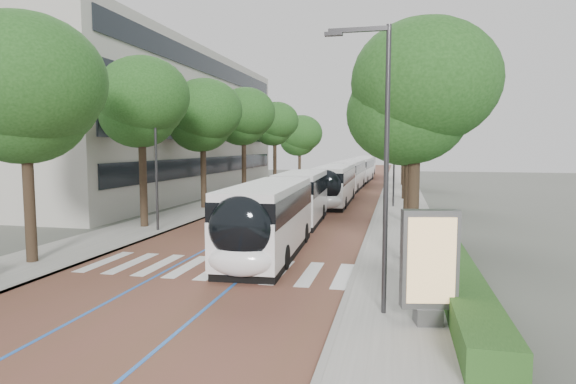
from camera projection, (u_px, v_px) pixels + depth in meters
The scene contains 22 objects.
ground at pixel (203, 275), 18.14m from camera, with size 160.00×160.00×0.00m, color #51544C.
road at pixel (336, 187), 56.95m from camera, with size 11.00×140.00×0.02m, color brown.
sidewalk_left at pixel (275, 186), 58.62m from camera, with size 4.00×140.00×0.12m, color gray.
sidewalk_right at pixel (401, 188), 55.28m from camera, with size 4.00×140.00×0.12m, color gray.
kerb_left at pixel (290, 186), 58.19m from camera, with size 0.20×140.00×0.14m, color gray.
kerb_right at pixel (384, 188), 55.70m from camera, with size 0.20×140.00×0.14m, color gray.
zebra_crossing at pixel (217, 268), 19.07m from camera, with size 10.55×3.60×0.01m.
lane_line_left at pixel (323, 187), 57.31m from camera, with size 0.12×126.00×0.01m, color blue.
lane_line_right at pixel (350, 187), 56.60m from camera, with size 0.12×126.00×0.01m, color blue.
office_building at pixel (132, 125), 48.98m from camera, with size 18.11×40.00×14.00m.
hedge at pixel (456, 276), 16.07m from camera, with size 1.20×14.00×0.80m, color #1E4517.
streetlight_near at pixel (380, 147), 13.30m from camera, with size 1.82×0.20×8.00m.
streetlight_far at pixel (392, 147), 37.56m from camera, with size 1.82×0.20×8.00m.
lamp_post_left at pixel (156, 159), 26.87m from camera, with size 0.14×0.14×8.00m, color #302F32.
trees_left at pixel (237, 124), 44.45m from camera, with size 6.41×61.29×9.85m.
trees_right at pixel (407, 129), 35.51m from camera, with size 5.58×47.13×8.86m.
lead_bus at pixel (285, 208), 24.96m from camera, with size 3.34×18.49×3.20m.
bus_queued_0 at pixel (335, 185), 40.26m from camera, with size 2.70×12.43×3.20m.
bus_queued_1 at pixel (349, 175), 53.61m from camera, with size 2.69×12.43×3.20m.
bus_queued_2 at pixel (361, 170), 65.94m from camera, with size 2.90×12.47×3.20m.
bus_queued_3 at pixel (365, 166), 78.88m from camera, with size 2.77×12.45×3.20m.
ad_panel at pixel (429, 265), 12.69m from camera, with size 1.53×0.70×3.07m.
Camera 1 is at (7.12, -16.59, 4.84)m, focal length 30.00 mm.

